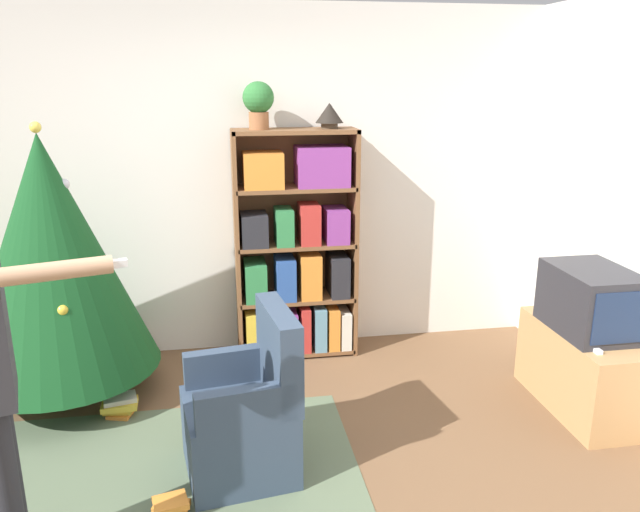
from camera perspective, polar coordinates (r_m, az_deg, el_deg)
name	(u,v)px	position (r m, az deg, el deg)	size (l,w,h in m)	color
wall_back	(234,184)	(4.78, -7.90, 6.51)	(8.00, 0.10, 2.60)	silver
bookshelf	(297,251)	(4.68, -2.11, 0.47)	(0.90, 0.33, 1.72)	brown
tv_stand	(582,369)	(4.42, 22.81, -9.52)	(0.43, 0.94, 0.54)	tan
television	(591,300)	(4.24, 23.52, -3.75)	(0.42, 0.60, 0.41)	#28282D
game_remote	(594,349)	(4.03, 23.80, -7.77)	(0.04, 0.12, 0.02)	white
christmas_tree	(51,256)	(4.32, -23.35, 0.00)	(1.25, 1.25, 1.83)	#4C3323
armchair	(246,417)	(3.49, -6.77, -14.40)	(0.65, 0.64, 0.92)	#334256
potted_plant	(258,102)	(4.49, -5.65, 13.86)	(0.22, 0.22, 0.33)	#935B38
table_lamp	(329,114)	(4.56, 0.87, 12.85)	(0.20, 0.20, 0.18)	#473828
book_pile_near_tree	(120,406)	(4.27, -17.84, -12.89)	(0.23, 0.18, 0.13)	orange
book_pile_by_chair	(170,507)	(3.39, -13.52, -21.45)	(0.20, 0.18, 0.09)	#284C93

